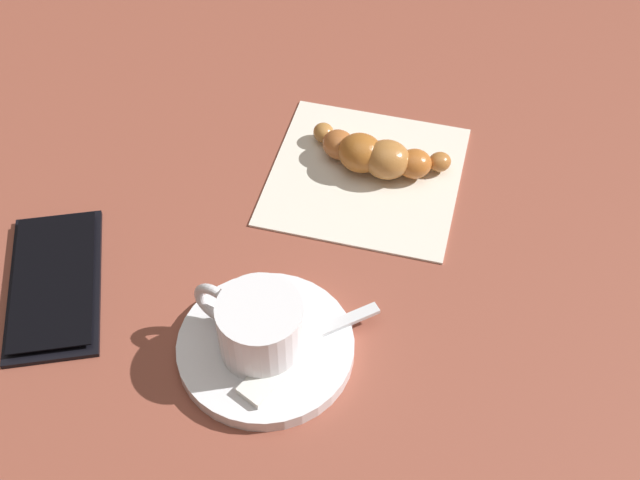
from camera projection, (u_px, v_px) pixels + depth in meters
name	position (u px, v px, depth m)	size (l,w,h in m)	color
ground_plane	(307.00, 253.00, 0.67)	(1.80, 1.80, 0.00)	brown
saucer	(266.00, 348.00, 0.61)	(0.13, 0.13, 0.01)	white
espresso_cup	(258.00, 326.00, 0.58)	(0.06, 0.08, 0.05)	white
teaspoon	(280.00, 347.00, 0.60)	(0.08, 0.11, 0.01)	silver
sugar_packet	(280.00, 365.00, 0.59)	(0.07, 0.02, 0.01)	white
napkin	(365.00, 175.00, 0.73)	(0.16, 0.16, 0.00)	silver
croissant	(375.00, 155.00, 0.72)	(0.07, 0.13, 0.03)	#AF7336
cell_phone	(54.00, 282.00, 0.65)	(0.16, 0.11, 0.01)	black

